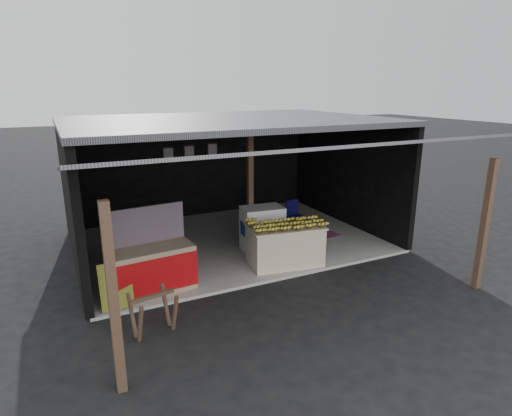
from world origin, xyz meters
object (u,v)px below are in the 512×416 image
sawhorse (153,309)px  banana_table (285,244)px  white_crate (262,229)px  neighbor_stall (152,267)px  plastic_chair (294,213)px  water_barrel (312,244)px

sawhorse → banana_table: bearing=14.2°
white_crate → neighbor_stall: (-2.76, -0.95, -0.04)m
white_crate → banana_table: bearing=-78.8°
neighbor_stall → sawhorse: (-0.30, -1.38, -0.10)m
white_crate → sawhorse: white_crate is taller
neighbor_stall → white_crate: bearing=13.7°
neighbor_stall → plastic_chair: neighbor_stall is taller
neighbor_stall → banana_table: bearing=-4.5°
white_crate → plastic_chair: white_crate is taller
white_crate → neighbor_stall: 2.92m
sawhorse → water_barrel: 4.23m
plastic_chair → sawhorse: bearing=-151.2°
sawhorse → white_crate: bearing=27.1°
white_crate → water_barrel: size_ratio=2.09×
banana_table → sawhorse: (-3.13, -1.42, -0.06)m
white_crate → neighbor_stall: bearing=-154.5°
banana_table → white_crate: (-0.07, 0.91, 0.08)m
sawhorse → water_barrel: size_ratio=1.43×
plastic_chair → neighbor_stall: bearing=-163.5°
white_crate → sawhorse: bearing=-136.1°
neighbor_stall → water_barrel: 3.64m
banana_table → neighbor_stall: neighbor_stall is taller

